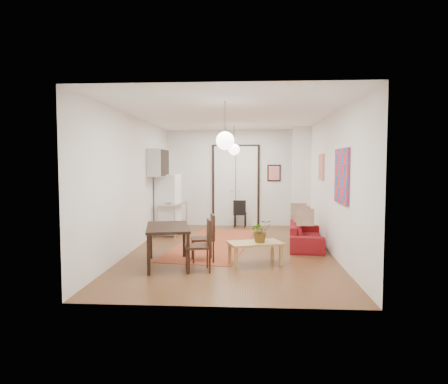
# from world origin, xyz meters

# --- Properties ---
(floor) EXTENTS (7.00, 7.00, 0.00)m
(floor) POSITION_xyz_m (0.00, 0.00, 0.00)
(floor) COLOR brown
(floor) RESTS_ON ground
(ceiling) EXTENTS (4.20, 7.00, 0.02)m
(ceiling) POSITION_xyz_m (0.00, 0.00, 2.90)
(ceiling) COLOR white
(ceiling) RESTS_ON wall_back
(wall_back) EXTENTS (4.20, 0.02, 2.90)m
(wall_back) POSITION_xyz_m (0.00, 3.50, 1.45)
(wall_back) COLOR white
(wall_back) RESTS_ON floor
(wall_front) EXTENTS (4.20, 0.02, 2.90)m
(wall_front) POSITION_xyz_m (0.00, -3.50, 1.45)
(wall_front) COLOR white
(wall_front) RESTS_ON floor
(wall_left) EXTENTS (0.02, 7.00, 2.90)m
(wall_left) POSITION_xyz_m (-2.10, 0.00, 1.45)
(wall_left) COLOR white
(wall_left) RESTS_ON floor
(wall_right) EXTENTS (0.02, 7.00, 2.90)m
(wall_right) POSITION_xyz_m (2.10, 0.00, 1.45)
(wall_right) COLOR white
(wall_right) RESTS_ON floor
(double_doors) EXTENTS (1.44, 0.06, 2.50)m
(double_doors) POSITION_xyz_m (0.00, 3.46, 1.20)
(double_doors) COLOR white
(double_doors) RESTS_ON wall_back
(stub_partition) EXTENTS (0.50, 0.10, 2.90)m
(stub_partition) POSITION_xyz_m (1.85, 2.55, 1.45)
(stub_partition) COLOR white
(stub_partition) RESTS_ON floor
(wall_cabinet) EXTENTS (0.35, 1.00, 0.70)m
(wall_cabinet) POSITION_xyz_m (-1.92, 1.50, 1.90)
(wall_cabinet) COLOR silver
(wall_cabinet) RESTS_ON wall_left
(painting_popart) EXTENTS (0.05, 1.00, 1.00)m
(painting_popart) POSITION_xyz_m (2.08, -1.25, 1.65)
(painting_popart) COLOR red
(painting_popart) RESTS_ON wall_right
(painting_abstract) EXTENTS (0.05, 0.50, 0.60)m
(painting_abstract) POSITION_xyz_m (2.08, 0.80, 1.80)
(painting_abstract) COLOR beige
(painting_abstract) RESTS_ON wall_right
(poster_back) EXTENTS (0.40, 0.03, 0.50)m
(poster_back) POSITION_xyz_m (1.15, 3.47, 1.60)
(poster_back) COLOR red
(poster_back) RESTS_ON wall_back
(print_left) EXTENTS (0.03, 0.44, 0.54)m
(print_left) POSITION_xyz_m (-2.07, 2.00, 1.95)
(print_left) COLOR #94663D
(print_left) RESTS_ON wall_left
(pendant_back) EXTENTS (0.30, 0.30, 0.80)m
(pendant_back) POSITION_xyz_m (0.00, 2.00, 2.25)
(pendant_back) COLOR white
(pendant_back) RESTS_ON ceiling
(pendant_front) EXTENTS (0.30, 0.30, 0.80)m
(pendant_front) POSITION_xyz_m (0.00, -2.00, 2.25)
(pendant_front) COLOR white
(pendant_front) RESTS_ON ceiling
(kilim_rug) EXTENTS (2.06, 4.23, 0.01)m
(kilim_rug) POSITION_xyz_m (-0.40, 0.65, 0.01)
(kilim_rug) COLOR #BA532E
(kilim_rug) RESTS_ON floor
(sofa) EXTENTS (1.89, 0.90, 0.53)m
(sofa) POSITION_xyz_m (1.69, 0.42, 0.27)
(sofa) COLOR maroon
(sofa) RESTS_ON floor
(coffee_table) EXTENTS (1.08, 0.81, 0.43)m
(coffee_table) POSITION_xyz_m (0.51, -1.29, 0.37)
(coffee_table) COLOR tan
(coffee_table) RESTS_ON floor
(potted_plant) EXTENTS (0.43, 0.46, 0.42)m
(potted_plant) POSITION_xyz_m (0.61, -1.29, 0.64)
(potted_plant) COLOR #2A5B29
(potted_plant) RESTS_ON coffee_table
(kitchen_counter) EXTENTS (0.70, 1.17, 0.85)m
(kitchen_counter) POSITION_xyz_m (-1.63, 1.84, 0.54)
(kitchen_counter) COLOR silver
(kitchen_counter) RESTS_ON floor
(bowl) EXTENTS (0.25, 0.25, 0.05)m
(bowl) POSITION_xyz_m (-1.63, 1.54, 0.87)
(bowl) COLOR silver
(bowl) RESTS_ON kitchen_counter
(soap_bottle) EXTENTS (0.10, 0.10, 0.18)m
(soap_bottle) POSITION_xyz_m (-1.68, 2.09, 0.93)
(soap_bottle) COLOR #53AAB5
(soap_bottle) RESTS_ON kitchen_counter
(fridge) EXTENTS (0.64, 0.64, 1.60)m
(fridge) POSITION_xyz_m (-1.75, 1.87, 0.80)
(fridge) COLOR white
(fridge) RESTS_ON floor
(dining_table) EXTENTS (1.02, 1.45, 0.73)m
(dining_table) POSITION_xyz_m (-1.09, -1.42, 0.65)
(dining_table) COLOR black
(dining_table) RESTS_ON floor
(dining_chair_near) EXTENTS (0.51, 0.65, 0.91)m
(dining_chair_near) POSITION_xyz_m (-0.49, -0.98, 0.52)
(dining_chair_near) COLOR #351B11
(dining_chair_near) RESTS_ON floor
(dining_chair_far) EXTENTS (0.51, 0.65, 0.91)m
(dining_chair_far) POSITION_xyz_m (-0.49, -1.68, 0.52)
(dining_chair_far) COLOR #351B11
(dining_chair_far) RESTS_ON floor
(black_side_chair) EXTENTS (0.40, 0.40, 0.81)m
(black_side_chair) POSITION_xyz_m (0.14, 3.22, 0.47)
(black_side_chair) COLOR black
(black_side_chair) RESTS_ON floor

